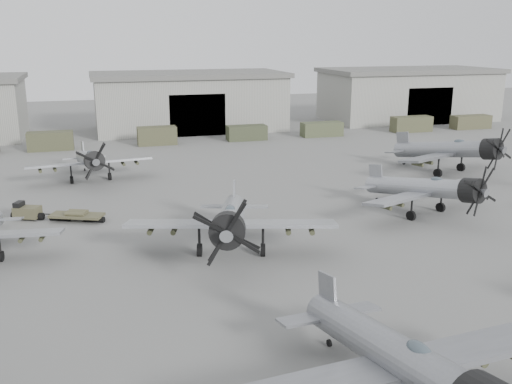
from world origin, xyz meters
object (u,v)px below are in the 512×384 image
aircraft_near_1 (406,362)px  tug_trailer (46,213)px  aircraft_far_0 (90,160)px  aircraft_mid_2 (429,189)px  aircraft_far_1 (453,150)px  aircraft_mid_1 (231,220)px

aircraft_near_1 → tug_trailer: (-14.27, 29.41, -1.90)m
aircraft_far_0 → tug_trailer: aircraft_far_0 is taller
aircraft_mid_2 → tug_trailer: size_ratio=1.76×
aircraft_far_1 → aircraft_far_0: bearing=146.2°
aircraft_near_1 → aircraft_far_1: bearing=47.9°
aircraft_mid_1 → aircraft_far_0: aircraft_mid_1 is taller
aircraft_near_1 → aircraft_mid_1: aircraft_mid_1 is taller
aircraft_near_1 → tug_trailer: aircraft_near_1 is taller
aircraft_far_1 → aircraft_mid_2: bearing=-153.6°
aircraft_mid_1 → tug_trailer: size_ratio=1.96×
aircraft_far_0 → aircraft_far_1: (36.24, -7.18, 0.35)m
aircraft_mid_1 → aircraft_mid_2: 17.70m
aircraft_mid_1 → tug_trailer: aircraft_mid_1 is taller
aircraft_mid_2 → aircraft_far_0: (-25.78, 19.19, -0.06)m
aircraft_near_1 → aircraft_mid_1: bearing=91.9°
aircraft_far_0 → aircraft_mid_1: bearing=-76.5°
aircraft_mid_2 → aircraft_far_1: aircraft_far_1 is taller
aircraft_far_0 → aircraft_near_1: bearing=-82.1°
aircraft_near_1 → aircraft_mid_2: size_ratio=1.08×
aircraft_mid_1 → aircraft_mid_2: (17.24, 4.01, -0.24)m
aircraft_near_1 → aircraft_far_0: bearing=99.6°
aircraft_mid_1 → aircraft_mid_2: aircraft_mid_1 is taller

